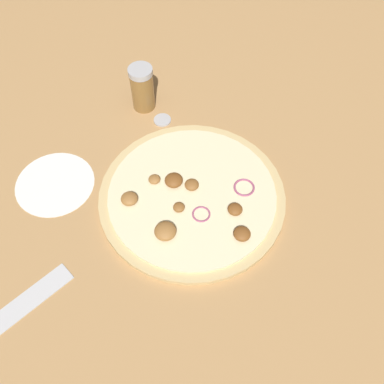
# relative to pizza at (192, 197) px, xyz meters

# --- Properties ---
(ground_plane) EXTENTS (3.00, 3.00, 0.00)m
(ground_plane) POSITION_rel_pizza_xyz_m (-0.00, -0.00, -0.01)
(ground_plane) COLOR tan
(pizza) EXTENTS (0.34, 0.34, 0.03)m
(pizza) POSITION_rel_pizza_xyz_m (0.00, 0.00, 0.00)
(pizza) COLOR #D6B77A
(pizza) RESTS_ON ground_plane
(spice_jar) EXTENTS (0.05, 0.05, 0.10)m
(spice_jar) POSITION_rel_pizza_xyz_m (-0.13, -0.22, 0.04)
(spice_jar) COLOR olive
(spice_jar) RESTS_ON ground_plane
(loose_cap) EXTENTS (0.04, 0.04, 0.01)m
(loose_cap) POSITION_rel_pizza_xyz_m (-0.12, -0.16, -0.00)
(loose_cap) COLOR #B2B2B7
(loose_cap) RESTS_ON ground_plane
(flour_patch) EXTENTS (0.15, 0.15, 0.00)m
(flour_patch) POSITION_rel_pizza_xyz_m (0.12, -0.23, -0.01)
(flour_patch) COLOR white
(flour_patch) RESTS_ON ground_plane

